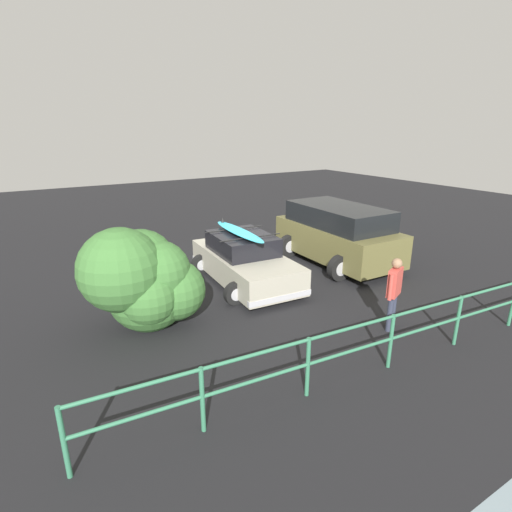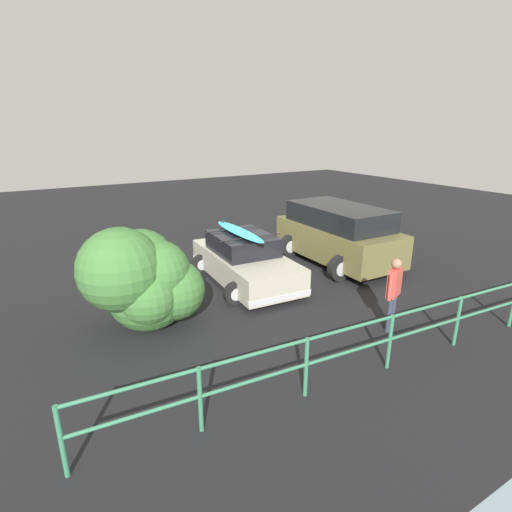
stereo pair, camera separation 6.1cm
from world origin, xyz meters
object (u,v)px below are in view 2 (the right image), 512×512
object	(u,v)px
suv_car	(338,234)
bush_near_left	(144,278)
sedan_car	(244,260)
person_bystander	(394,288)

from	to	relation	value
suv_car	bush_near_left	xyz separation A→B (m)	(6.54, 1.13, 0.16)
sedan_car	person_bystander	xyz separation A→B (m)	(-1.35, 4.08, 0.33)
sedan_car	person_bystander	distance (m)	4.31
person_bystander	bush_near_left	size ratio (longest dim) A/B	0.62
suv_car	bush_near_left	bearing A→B (deg)	9.78
person_bystander	bush_near_left	bearing A→B (deg)	-32.86
sedan_car	suv_car	size ratio (longest dim) A/B	0.92
sedan_car	bush_near_left	bearing A→B (deg)	20.58
sedan_car	suv_car	xyz separation A→B (m)	(-3.39, 0.05, 0.32)
sedan_car	bush_near_left	world-z (taller)	bush_near_left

